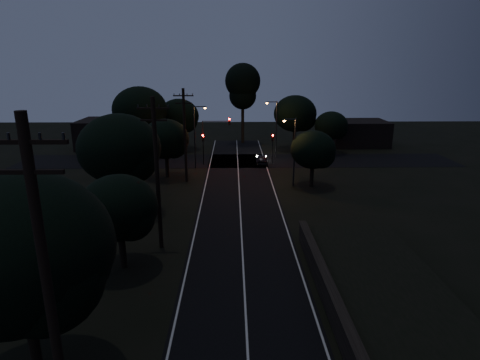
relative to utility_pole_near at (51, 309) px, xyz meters
name	(u,v)px	position (x,y,z in m)	size (l,w,h in m)	color
road_surface	(239,183)	(6.00, 33.12, -6.23)	(60.00, 70.00, 0.03)	black
retaining_wall	(417,348)	(13.74, 5.00, -5.63)	(6.93, 26.00, 1.60)	black
utility_pole_near	(51,309)	(0.00, 0.00, 0.00)	(2.20, 0.30, 12.00)	black
utility_pole_mid	(157,172)	(0.00, 17.00, -0.51)	(2.20, 0.30, 11.00)	black
utility_pole_far	(185,134)	(0.00, 34.00, -0.76)	(2.20, 0.30, 10.50)	black
tree_left_a	(23,256)	(-2.74, 3.85, -0.22)	(7.35, 7.35, 9.30)	black
tree_left_b	(121,210)	(-1.82, 13.90, -2.12)	(5.01, 5.01, 6.37)	black
tree_left_c	(122,151)	(-4.25, 23.86, -0.42)	(7.13, 7.13, 9.01)	black
tree_left_d	(167,140)	(-2.31, 35.89, -1.76)	(5.46, 5.46, 6.92)	black
tree_far_nw	(180,117)	(-2.78, 51.87, -1.16)	(6.20, 6.20, 7.85)	black
tree_far_w	(142,111)	(-7.72, 47.84, 0.22)	(7.79, 7.79, 9.94)	black
tree_far_ne	(297,115)	(15.23, 51.87, -0.84)	(6.61, 6.61, 8.36)	black
tree_far_e	(332,126)	(20.17, 48.90, -2.22)	(4.90, 4.90, 6.22)	black
tree_right_a	(315,151)	(14.17, 31.90, -2.24)	(4.87, 4.87, 6.19)	black
tall_pine	(243,86)	(7.00, 57.00, 3.20)	(5.77, 5.77, 13.12)	black
building_left	(113,133)	(-14.00, 54.00, -4.05)	(10.00, 8.00, 4.40)	black
building_right	(358,133)	(26.00, 55.00, -4.25)	(9.00, 7.00, 4.00)	black
signal_left	(203,144)	(1.40, 41.99, -3.41)	(0.28, 0.35, 4.10)	black
signal_right	(272,143)	(10.60, 41.99, -3.41)	(0.28, 0.35, 4.10)	black
signal_mast	(216,132)	(3.09, 41.99, -1.91)	(3.70, 0.35, 6.25)	black
streetlight_a	(196,133)	(0.69, 40.00, -1.61)	(1.66, 0.26, 8.00)	black
streetlight_b	(275,125)	(11.31, 46.00, -1.61)	(1.66, 0.26, 8.00)	black
streetlight_c	(293,148)	(11.83, 32.00, -1.89)	(1.46, 0.26, 7.50)	black
car	(262,159)	(9.20, 42.03, -5.60)	(1.52, 3.77, 1.29)	black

